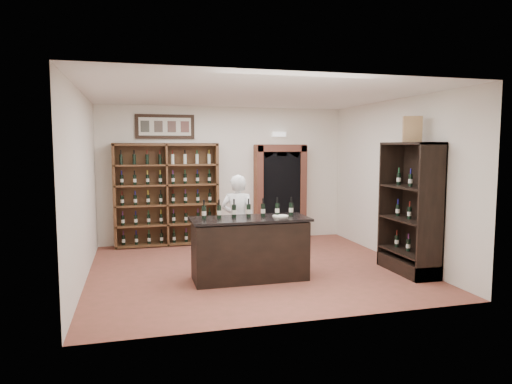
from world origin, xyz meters
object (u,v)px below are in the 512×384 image
(shopkeeper, at_px, (238,221))
(wine_shelf, at_px, (167,195))
(side_cabinet, at_px, (411,228))
(wine_crate, at_px, (412,129))
(tasting_counter, at_px, (250,249))
(counter_bottle_0, at_px, (204,212))

(shopkeeper, bearing_deg, wine_shelf, -41.29)
(side_cabinet, distance_m, wine_crate, 1.66)
(wine_shelf, height_order, tasting_counter, wine_shelf)
(shopkeeper, bearing_deg, counter_bottle_0, 67.90)
(wine_shelf, xyz_separation_m, tasting_counter, (1.10, -2.93, -0.61))
(side_cabinet, height_order, wine_crate, wine_crate)
(counter_bottle_0, relative_size, shopkeeper, 0.18)
(counter_bottle_0, distance_m, wine_crate, 3.66)
(wine_shelf, relative_size, wine_crate, 5.20)
(wine_crate, bearing_deg, wine_shelf, 164.03)
(counter_bottle_0, xyz_separation_m, shopkeeper, (0.71, 0.74, -0.29))
(wine_shelf, distance_m, shopkeeper, 2.39)
(wine_shelf, height_order, wine_crate, wine_crate)
(side_cabinet, height_order, shopkeeper, side_cabinet)
(side_cabinet, relative_size, wine_crate, 5.20)
(shopkeeper, height_order, wine_crate, wine_crate)
(wine_shelf, distance_m, counter_bottle_0, 2.88)
(counter_bottle_0, bearing_deg, tasting_counter, -5.85)
(tasting_counter, distance_m, shopkeeper, 0.88)
(shopkeeper, distance_m, wine_crate, 3.32)
(tasting_counter, height_order, wine_crate, wine_crate)
(shopkeeper, bearing_deg, side_cabinet, 179.26)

